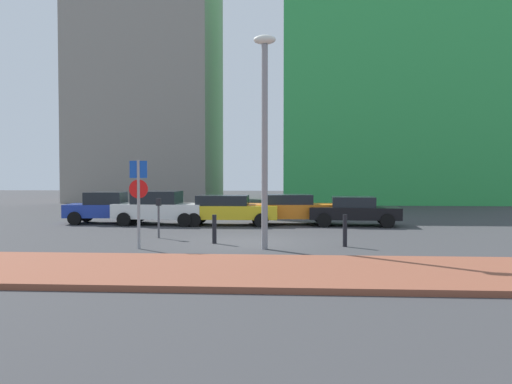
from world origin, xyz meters
name	(u,v)px	position (x,y,z in m)	size (l,w,h in m)	color
ground_plane	(245,242)	(0.00, 0.00, 0.00)	(120.00, 120.00, 0.00)	#38383A
sidewalk_brick	(224,271)	(0.00, -5.82, 0.07)	(40.00, 4.18, 0.14)	brown
parked_car_blue	(108,208)	(-7.37, 6.47, 0.78)	(4.07, 2.21, 1.55)	#1E389E
parked_car_white	(159,207)	(-4.67, 6.01, 0.83)	(4.31, 2.19, 1.61)	white
parked_car_yellow	(228,209)	(-1.34, 5.96, 0.76)	(4.56, 1.98, 1.42)	gold
parked_car_orange	(289,208)	(1.57, 6.57, 0.77)	(4.62, 2.25, 1.44)	orange
parked_car_black	(354,211)	(4.60, 6.07, 0.72)	(4.26, 2.14, 1.36)	black
parking_sign_post	(139,193)	(-3.25, -1.94, 1.80)	(0.60, 0.12, 2.86)	gray
parking_meter	(159,212)	(-3.35, 0.88, 0.97)	(0.18, 0.14, 1.50)	#4C4C51
street_lamp	(265,123)	(0.78, -1.74, 4.02)	(0.70, 0.36, 6.80)	gray
traffic_bollard_near	(214,229)	(-1.02, -0.51, 0.50)	(0.15, 0.15, 1.00)	black
traffic_bollard_mid	(345,231)	(3.41, -1.01, 0.54)	(0.15, 0.15, 1.08)	black
building_colorful_midrise	(386,55)	(10.20, 28.87, 13.22)	(18.24, 13.69, 26.44)	green
building_under_construction	(150,66)	(-11.56, 29.16, 12.60)	(12.37, 11.29, 25.20)	gray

